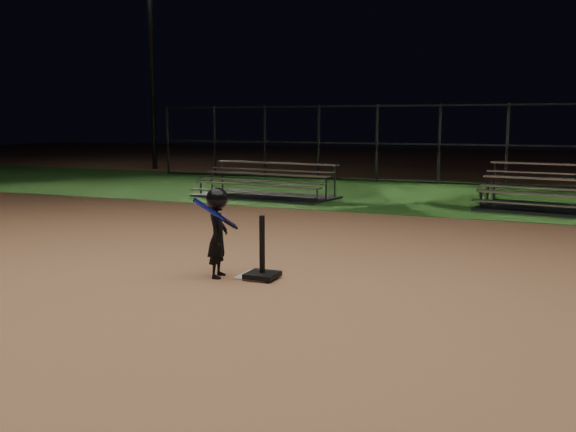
# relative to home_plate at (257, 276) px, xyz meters

# --- Properties ---
(ground) EXTENTS (80.00, 80.00, 0.00)m
(ground) POSITION_rel_home_plate_xyz_m (0.00, 0.00, -0.01)
(ground) COLOR #B27950
(ground) RESTS_ON ground
(grass_strip) EXTENTS (60.00, 8.00, 0.01)m
(grass_strip) POSITION_rel_home_plate_xyz_m (0.00, 10.00, -0.01)
(grass_strip) COLOR #25571C
(grass_strip) RESTS_ON ground
(home_plate) EXTENTS (0.45, 0.45, 0.02)m
(home_plate) POSITION_rel_home_plate_xyz_m (0.00, 0.00, 0.00)
(home_plate) COLOR beige
(home_plate) RESTS_ON ground
(batting_tee) EXTENTS (0.38, 0.38, 0.78)m
(batting_tee) POSITION_rel_home_plate_xyz_m (0.10, -0.06, 0.16)
(batting_tee) COLOR black
(batting_tee) RESTS_ON home_plate
(child_batter) EXTENTS (0.45, 0.60, 1.14)m
(child_batter) POSITION_rel_home_plate_xyz_m (-0.46, -0.18, 0.60)
(child_batter) COLOR black
(child_batter) RESTS_ON ground
(bleacher_left) EXTENTS (3.78, 2.14, 0.88)m
(bleacher_left) POSITION_rel_home_plate_xyz_m (-3.52, 7.75, 0.17)
(bleacher_left) COLOR silver
(bleacher_left) RESTS_ON ground
(backstop_fence) EXTENTS (20.08, 0.08, 2.50)m
(backstop_fence) POSITION_rel_home_plate_xyz_m (0.00, 13.00, 1.24)
(backstop_fence) COLOR #38383D
(backstop_fence) RESTS_ON ground
(light_pole_left) EXTENTS (0.90, 0.53, 8.30)m
(light_pole_left) POSITION_rel_home_plate_xyz_m (-12.00, 14.94, 4.93)
(light_pole_left) COLOR #2D2D30
(light_pole_left) RESTS_ON ground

